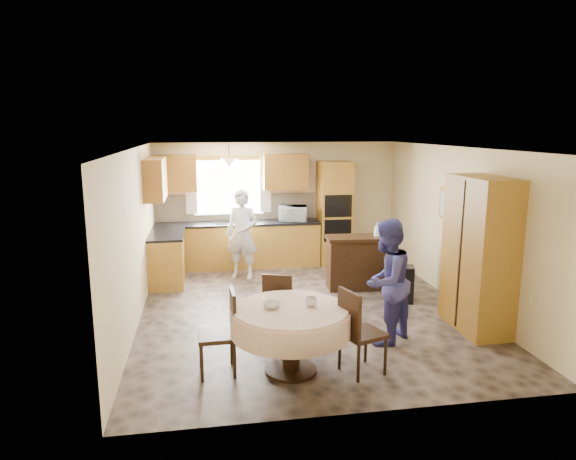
# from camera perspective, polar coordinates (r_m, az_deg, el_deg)

# --- Properties ---
(floor) EXTENTS (5.00, 6.00, 0.01)m
(floor) POSITION_cam_1_polar(r_m,az_deg,el_deg) (8.12, 1.89, -8.81)
(floor) COLOR brown
(floor) RESTS_ON ground
(ceiling) EXTENTS (5.00, 6.00, 0.01)m
(ceiling) POSITION_cam_1_polar(r_m,az_deg,el_deg) (7.63, 2.01, 9.10)
(ceiling) COLOR white
(ceiling) RESTS_ON wall_back
(wall_back) EXTENTS (5.00, 0.02, 2.50)m
(wall_back) POSITION_cam_1_polar(r_m,az_deg,el_deg) (10.69, -1.23, 3.03)
(wall_back) COLOR beige
(wall_back) RESTS_ON floor
(wall_front) EXTENTS (5.00, 0.02, 2.50)m
(wall_front) POSITION_cam_1_polar(r_m,az_deg,el_deg) (4.97, 8.84, -6.95)
(wall_front) COLOR beige
(wall_front) RESTS_ON floor
(wall_left) EXTENTS (0.02, 6.00, 2.50)m
(wall_left) POSITION_cam_1_polar(r_m,az_deg,el_deg) (7.70, -16.62, -0.74)
(wall_left) COLOR beige
(wall_left) RESTS_ON floor
(wall_right) EXTENTS (0.02, 6.00, 2.50)m
(wall_right) POSITION_cam_1_polar(r_m,az_deg,el_deg) (8.62, 18.46, 0.41)
(wall_right) COLOR beige
(wall_right) RESTS_ON floor
(window) EXTENTS (1.40, 0.03, 1.10)m
(window) POSITION_cam_1_polar(r_m,az_deg,el_deg) (10.53, -6.63, 4.74)
(window) COLOR white
(window) RESTS_ON wall_back
(curtain_left) EXTENTS (0.22, 0.02, 1.15)m
(curtain_left) POSITION_cam_1_polar(r_m,az_deg,el_deg) (10.47, -10.74, 4.86)
(curtain_left) COLOR white
(curtain_left) RESTS_ON wall_back
(curtain_right) EXTENTS (0.22, 0.02, 1.15)m
(curtain_right) POSITION_cam_1_polar(r_m,az_deg,el_deg) (10.54, -2.53, 5.09)
(curtain_right) COLOR white
(curtain_right) RESTS_ON wall_back
(base_cab_back) EXTENTS (3.30, 0.60, 0.88)m
(base_cab_back) POSITION_cam_1_polar(r_m,az_deg,el_deg) (10.46, -5.59, -1.73)
(base_cab_back) COLOR gold
(base_cab_back) RESTS_ON floor
(counter_back) EXTENTS (3.30, 0.64, 0.04)m
(counter_back) POSITION_cam_1_polar(r_m,az_deg,el_deg) (10.37, -5.63, 0.75)
(counter_back) COLOR black
(counter_back) RESTS_ON base_cab_back
(base_cab_left) EXTENTS (0.60, 1.20, 0.88)m
(base_cab_left) POSITION_cam_1_polar(r_m,az_deg,el_deg) (9.59, -13.29, -3.19)
(base_cab_left) COLOR gold
(base_cab_left) RESTS_ON floor
(counter_left) EXTENTS (0.64, 1.20, 0.04)m
(counter_left) POSITION_cam_1_polar(r_m,az_deg,el_deg) (9.49, -13.41, -0.50)
(counter_left) COLOR black
(counter_left) RESTS_ON base_cab_left
(backsplash) EXTENTS (3.30, 0.02, 0.55)m
(backsplash) POSITION_cam_1_polar(r_m,az_deg,el_deg) (10.61, -5.77, 2.52)
(backsplash) COLOR beige
(backsplash) RESTS_ON wall_back
(wall_cab_left) EXTENTS (0.85, 0.33, 0.72)m
(wall_cab_left) POSITION_cam_1_polar(r_m,az_deg,el_deg) (10.36, -12.47, 6.17)
(wall_cab_left) COLOR #A77429
(wall_cab_left) RESTS_ON wall_back
(wall_cab_right) EXTENTS (0.90, 0.33, 0.72)m
(wall_cab_right) POSITION_cam_1_polar(r_m,az_deg,el_deg) (10.48, -0.30, 6.49)
(wall_cab_right) COLOR #A77429
(wall_cab_right) RESTS_ON wall_back
(wall_cab_side) EXTENTS (0.33, 1.20, 0.72)m
(wall_cab_side) POSITION_cam_1_polar(r_m,az_deg,el_deg) (9.35, -14.53, 5.54)
(wall_cab_side) COLOR #A77429
(wall_cab_side) RESTS_ON wall_left
(oven_tower) EXTENTS (0.66, 0.62, 2.12)m
(oven_tower) POSITION_cam_1_polar(r_m,az_deg,el_deg) (10.65, 5.16, 1.91)
(oven_tower) COLOR gold
(oven_tower) RESTS_ON floor
(oven_upper) EXTENTS (0.56, 0.01, 0.45)m
(oven_upper) POSITION_cam_1_polar(r_m,az_deg,el_deg) (10.32, 5.61, 2.67)
(oven_upper) COLOR black
(oven_upper) RESTS_ON oven_tower
(oven_lower) EXTENTS (0.56, 0.01, 0.45)m
(oven_lower) POSITION_cam_1_polar(r_m,az_deg,el_deg) (10.41, 5.56, -0.06)
(oven_lower) COLOR black
(oven_lower) RESTS_ON oven_tower
(pendant) EXTENTS (0.36, 0.36, 0.18)m
(pendant) POSITION_cam_1_polar(r_m,az_deg,el_deg) (10.01, -6.55, 7.39)
(pendant) COLOR beige
(pendant) RESTS_ON ceiling
(sideboard) EXTENTS (1.26, 0.60, 0.88)m
(sideboard) POSITION_cam_1_polar(r_m,az_deg,el_deg) (9.12, 8.14, -3.76)
(sideboard) COLOR #331D0E
(sideboard) RESTS_ON floor
(space_heater) EXTENTS (0.51, 0.42, 0.60)m
(space_heater) POSITION_cam_1_polar(r_m,az_deg,el_deg) (8.58, 12.31, -5.86)
(space_heater) COLOR black
(space_heater) RESTS_ON floor
(cupboard) EXTENTS (0.56, 1.13, 2.15)m
(cupboard) POSITION_cam_1_polar(r_m,az_deg,el_deg) (7.56, 20.48, -2.56)
(cupboard) COLOR gold
(cupboard) RESTS_ON floor
(dining_table) EXTENTS (1.37, 1.37, 0.78)m
(dining_table) POSITION_cam_1_polar(r_m,az_deg,el_deg) (5.96, 0.32, -10.20)
(dining_table) COLOR #331D0E
(dining_table) RESTS_ON floor
(chair_left) EXTENTS (0.44, 0.44, 0.98)m
(chair_left) POSITION_cam_1_polar(r_m,az_deg,el_deg) (6.02, -7.17, -10.74)
(chair_left) COLOR #331D0E
(chair_left) RESTS_ON floor
(chair_back) EXTENTS (0.53, 0.53, 0.94)m
(chair_back) POSITION_cam_1_polar(r_m,az_deg,el_deg) (6.82, -1.02, -8.17)
(chair_back) COLOR #331D0E
(chair_back) RESTS_ON floor
(chair_right) EXTENTS (0.55, 0.55, 1.01)m
(chair_right) POSITION_cam_1_polar(r_m,az_deg,el_deg) (5.99, 7.69, -10.70)
(chair_right) COLOR #331D0E
(chair_right) RESTS_ON floor
(framed_picture) EXTENTS (0.06, 0.63, 0.52)m
(framed_picture) POSITION_cam_1_polar(r_m,az_deg,el_deg) (8.83, 17.47, 2.71)
(framed_picture) COLOR gold
(framed_picture) RESTS_ON wall_right
(microwave) EXTENTS (0.62, 0.48, 0.31)m
(microwave) POSITION_cam_1_polar(r_m,az_deg,el_deg) (10.42, 0.51, 1.84)
(microwave) COLOR silver
(microwave) RESTS_ON counter_back
(person_sink) EXTENTS (0.72, 0.61, 1.67)m
(person_sink) POSITION_cam_1_polar(r_m,az_deg,el_deg) (9.61, -5.11, -0.48)
(person_sink) COLOR silver
(person_sink) RESTS_ON floor
(person_dining) EXTENTS (1.02, 1.00, 1.65)m
(person_dining) POSITION_cam_1_polar(r_m,az_deg,el_deg) (6.83, 10.84, -5.65)
(person_dining) COLOR #3D3C83
(person_dining) RESTS_ON floor
(bowl_sideboard) EXTENTS (0.25, 0.25, 0.05)m
(bowl_sideboard) POSITION_cam_1_polar(r_m,az_deg,el_deg) (8.92, 6.29, -0.99)
(bowl_sideboard) COLOR #B2B2B2
(bowl_sideboard) RESTS_ON sideboard
(bottle_sideboard) EXTENTS (0.12, 0.12, 0.30)m
(bottle_sideboard) POSITION_cam_1_polar(r_m,az_deg,el_deg) (9.07, 9.87, -0.08)
(bottle_sideboard) COLOR silver
(bottle_sideboard) RESTS_ON sideboard
(cup_table) EXTENTS (0.17, 0.17, 0.11)m
(cup_table) POSITION_cam_1_polar(r_m,az_deg,el_deg) (5.94, 2.58, -7.97)
(cup_table) COLOR #B2B2B2
(cup_table) RESTS_ON dining_table
(bowl_table) EXTENTS (0.27, 0.27, 0.06)m
(bowl_table) POSITION_cam_1_polar(r_m,az_deg,el_deg) (5.89, -1.83, -8.33)
(bowl_table) COLOR #B2B2B2
(bowl_table) RESTS_ON dining_table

